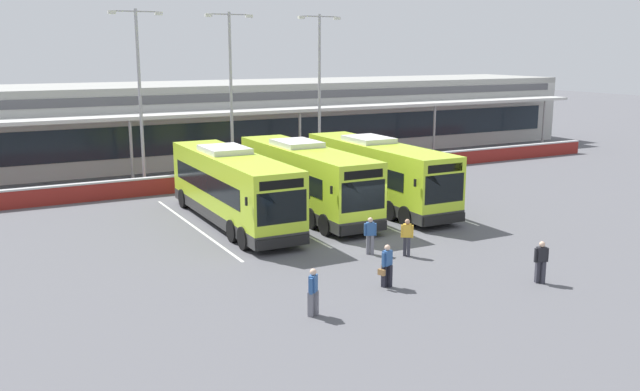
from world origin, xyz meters
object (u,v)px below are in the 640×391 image
pedestrian_with_handbag (387,265)px  lamp_post_centre (231,85)px  coach_bus_centre (377,174)px  lamp_post_west (140,88)px  lamp_post_east (319,83)px  coach_bus_left_centre (305,180)px  pedestrian_in_dark_coat (370,234)px  pedestrian_near_bin (541,261)px  coach_bus_leftmost (232,189)px  pedestrian_approaching_bus (407,236)px  pedestrian_child (313,290)px

pedestrian_with_handbag → lamp_post_centre: (2.90, 23.17, 5.43)m
coach_bus_centre → lamp_post_centre: 13.13m
lamp_post_west → lamp_post_east: (12.74, 0.43, 0.00)m
coach_bus_left_centre → pedestrian_in_dark_coat: coach_bus_left_centre is taller
pedestrian_near_bin → lamp_post_east: bearing=80.8°
lamp_post_west → lamp_post_centre: (6.20, 0.66, 0.00)m
coach_bus_leftmost → coach_bus_centre: same height
pedestrian_approaching_bus → lamp_post_west: bearing=107.5°
coach_bus_leftmost → pedestrian_near_bin: 15.56m
pedestrian_in_dark_coat → lamp_post_centre: size_ratio=0.15×
coach_bus_centre → pedestrian_near_bin: bearing=-96.9°
pedestrian_with_handbag → pedestrian_approaching_bus: (2.90, 2.82, 0.02)m
coach_bus_left_centre → coach_bus_centre: bearing=-5.5°
lamp_post_centre → pedestrian_with_handbag: bearing=-97.1°
pedestrian_with_handbag → lamp_post_east: (9.45, 22.94, 5.43)m
pedestrian_near_bin → lamp_post_east: (4.11, 25.28, 5.42)m
pedestrian_approaching_bus → lamp_post_centre: lamp_post_centre is taller
lamp_post_centre → lamp_post_east: bearing=-2.0°
lamp_post_west → lamp_post_east: size_ratio=1.00×
pedestrian_with_handbag → coach_bus_centre: bearing=58.7°
coach_bus_leftmost → lamp_post_west: 11.96m
coach_bus_leftmost → pedestrian_with_handbag: size_ratio=7.52×
coach_bus_centre → lamp_post_centre: size_ratio=1.11×
coach_bus_left_centre → pedestrian_with_handbag: (-2.70, -11.95, -0.93)m
pedestrian_near_bin → lamp_post_centre: 26.19m
coach_bus_left_centre → lamp_post_east: bearing=58.4°
coach_bus_left_centre → pedestrian_with_handbag: size_ratio=7.52×
lamp_post_centre → pedestrian_child: bearing=-105.1°
coach_bus_centre → pedestrian_in_dark_coat: coach_bus_centre is taller
pedestrian_with_handbag → lamp_post_west: size_ratio=0.15×
pedestrian_near_bin → lamp_post_west: (-8.63, 24.85, 5.42)m
pedestrian_near_bin → pedestrian_approaching_bus: bearing=115.2°
pedestrian_near_bin → pedestrian_approaching_bus: size_ratio=1.00×
pedestrian_in_dark_coat → lamp_post_west: lamp_post_west is taller
pedestrian_with_handbag → lamp_post_east: bearing=67.6°
coach_bus_left_centre → pedestrian_child: coach_bus_left_centre is taller
pedestrian_near_bin → coach_bus_left_centre: bearing=100.5°
pedestrian_in_dark_coat → pedestrian_with_handbag: bearing=-113.9°
pedestrian_near_bin → lamp_post_west: lamp_post_west is taller
coach_bus_centre → pedestrian_child: bearing=-130.0°
pedestrian_near_bin → pedestrian_in_dark_coat: bearing=120.8°
pedestrian_child → lamp_post_east: size_ratio=0.15×
pedestrian_near_bin → lamp_post_centre: (-2.44, 25.51, 5.42)m
coach_bus_leftmost → lamp_post_west: lamp_post_west is taller
lamp_post_west → lamp_post_east: 12.75m
coach_bus_centre → pedestrian_with_handbag: coach_bus_centre is taller
coach_bus_left_centre → pedestrian_in_dark_coat: bearing=-97.1°
coach_bus_leftmost → pedestrian_with_handbag: 11.71m
lamp_post_centre → pedestrian_in_dark_coat: bearing=-93.6°
pedestrian_child → pedestrian_with_handbag: bearing=17.8°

